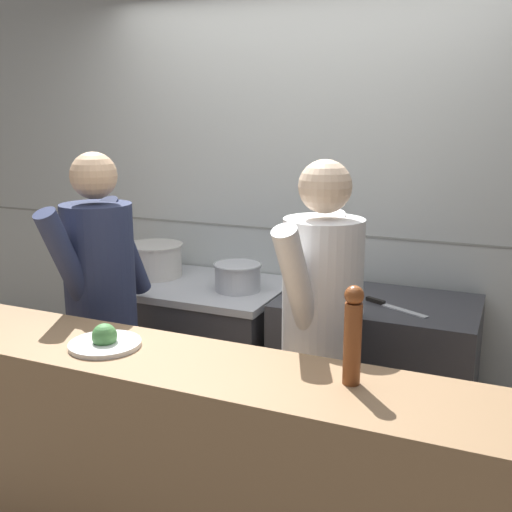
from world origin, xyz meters
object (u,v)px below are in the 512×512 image
Objects in this scene: plated_dish_main at (105,341)px; chef_head_cook at (102,305)px; chefs_knife at (390,306)px; pepper_mill at (353,333)px; oven_range at (194,352)px; stock_pot at (154,259)px; chef_sous at (321,333)px; sauce_pot at (238,276)px.

chef_head_cook reaches higher than plated_dish_main.
chefs_knife is at bearing 52.85° from plated_dish_main.
chef_head_cook is at bearing 161.20° from pepper_mill.
oven_range is 3.17× the size of stock_pot.
stock_pot is 1.27× the size of plated_dish_main.
chef_sous is at bearing -109.00° from chefs_knife.
sauce_pot is at bearing -6.20° from oven_range.
oven_range is at bearing 158.22° from chef_sous.
chef_sous is (-0.27, 0.53, -0.22)m from pepper_mill.
sauce_pot reaches higher than chefs_knife.
oven_range is 4.03× the size of plated_dish_main.
stock_pot is (-0.28, 0.04, 0.54)m from oven_range.
stock_pot is 1.94m from pepper_mill.
chef_head_cook reaches higher than chefs_knife.
chef_sous reaches higher than oven_range.
chef_head_cook is at bearing -98.94° from oven_range.
chef_head_cook is (-1.28, -0.60, 0.02)m from chefs_knife.
oven_range is 1.26m from chef_sous.
plated_dish_main is (-0.85, -1.12, 0.08)m from chefs_knife.
sauce_pot is (0.31, -0.03, 0.51)m from oven_range.
plated_dish_main is 0.68m from chef_head_cook.
pepper_mill is 0.20× the size of chef_head_cook.
sauce_pot is 0.16× the size of chef_head_cook.
sauce_pot is at bearing 60.97° from chef_head_cook.
stock_pot is at bearing 162.90° from chef_sous.
sauce_pot is 0.99× the size of plated_dish_main.
chef_sous reaches higher than sauce_pot.
pepper_mill reaches higher than sauce_pot.
stock_pot is at bearing 172.21° from oven_range.
chef_head_cook reaches higher than oven_range.
oven_range is 4.08× the size of sauce_pot.
pepper_mill is (1.25, -1.15, 0.70)m from oven_range.
chefs_knife is 0.20× the size of chef_sous.
pepper_mill is at bearing -49.98° from sauce_pot.
oven_range is 0.85m from chef_head_cook.
chef_head_cook is (-0.11, -0.69, 0.49)m from oven_range.
chefs_knife is 1.09m from pepper_mill.
stock_pot is 1.04× the size of pepper_mill.
pepper_mill is at bearing -42.62° from oven_range.
stock_pot is at bearing 175.04° from chefs_knife.
plated_dish_main reaches higher than chefs_knife.
plated_dish_main is (0.32, -1.21, 0.55)m from oven_range.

